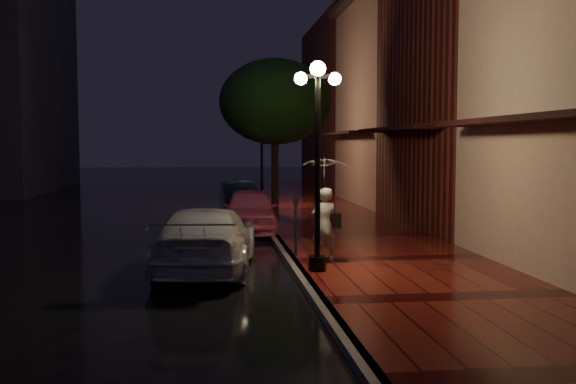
# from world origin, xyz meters

# --- Properties ---
(ground) EXTENTS (120.00, 120.00, 0.00)m
(ground) POSITION_xyz_m (0.00, 0.00, 0.00)
(ground) COLOR black
(ground) RESTS_ON ground
(sidewalk) EXTENTS (4.50, 60.00, 0.15)m
(sidewalk) POSITION_xyz_m (2.25, 0.00, 0.07)
(sidewalk) COLOR #4E0E0D
(sidewalk) RESTS_ON ground
(curb) EXTENTS (0.25, 60.00, 0.15)m
(curb) POSITION_xyz_m (0.00, 0.00, 0.07)
(curb) COLOR #595451
(curb) RESTS_ON ground
(storefront_mid) EXTENTS (5.00, 8.00, 11.00)m
(storefront_mid) POSITION_xyz_m (7.00, 2.00, 5.50)
(storefront_mid) COLOR #511914
(storefront_mid) RESTS_ON ground
(storefront_far) EXTENTS (5.00, 8.00, 9.00)m
(storefront_far) POSITION_xyz_m (7.00, 10.00, 4.50)
(storefront_far) COLOR #8C5951
(storefront_far) RESTS_ON ground
(storefront_extra) EXTENTS (5.00, 12.00, 10.00)m
(storefront_extra) POSITION_xyz_m (7.00, 20.00, 5.00)
(storefront_extra) COLOR #511914
(storefront_extra) RESTS_ON ground
(streetlamp_near) EXTENTS (0.96, 0.36, 4.31)m
(streetlamp_near) POSITION_xyz_m (0.35, -5.00, 2.60)
(streetlamp_near) COLOR black
(streetlamp_near) RESTS_ON sidewalk
(streetlamp_far) EXTENTS (0.96, 0.36, 4.31)m
(streetlamp_far) POSITION_xyz_m (0.35, 9.00, 2.60)
(streetlamp_far) COLOR black
(streetlamp_far) RESTS_ON sidewalk
(street_tree) EXTENTS (4.16, 4.16, 5.80)m
(street_tree) POSITION_xyz_m (0.61, 5.99, 4.24)
(street_tree) COLOR black
(street_tree) RESTS_ON sidewalk
(pink_car) EXTENTS (1.92, 4.21, 1.40)m
(pink_car) POSITION_xyz_m (-0.60, 1.98, 0.70)
(pink_car) COLOR #E15C8B
(pink_car) RESTS_ON ground
(navy_car) EXTENTS (1.52, 3.94, 1.28)m
(navy_car) POSITION_xyz_m (-0.68, 7.50, 0.64)
(navy_car) COLOR black
(navy_car) RESTS_ON ground
(silver_car) EXTENTS (2.49, 5.03, 1.40)m
(silver_car) POSITION_xyz_m (-1.93, -4.05, 0.70)
(silver_car) COLOR #B8B7C0
(silver_car) RESTS_ON ground
(woman_with_umbrella) EXTENTS (0.97, 0.99, 2.34)m
(woman_with_umbrella) POSITION_xyz_m (0.65, -4.14, 1.70)
(woman_with_umbrella) COLOR white
(woman_with_umbrella) RESTS_ON sidewalk
(parking_meter) EXTENTS (0.15, 0.12, 1.46)m
(parking_meter) POSITION_xyz_m (0.15, -3.18, 1.04)
(parking_meter) COLOR black
(parking_meter) RESTS_ON sidewalk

